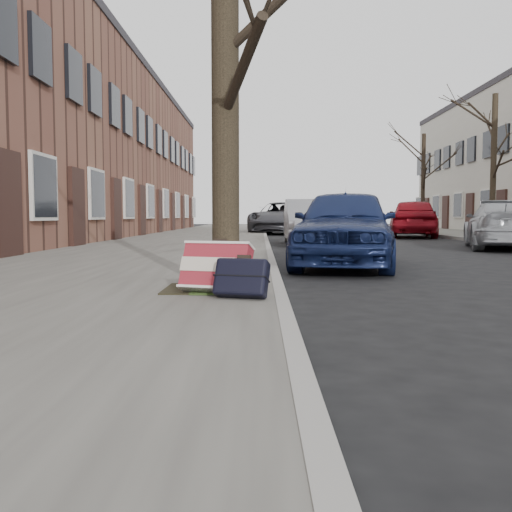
{
  "coord_description": "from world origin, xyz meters",
  "views": [
    {
      "loc": [
        -1.45,
        -4.6,
        0.87
      ],
      "look_at": [
        -1.49,
        0.8,
        0.49
      ],
      "focal_mm": 40.0,
      "sensor_mm": 36.0,
      "label": 1
    }
  ],
  "objects_px": {
    "car_near_front": "(346,227)",
    "suitcase_red": "(216,268)",
    "suitcase_navy": "(242,277)",
    "car_near_mid": "(310,222)",
    "street_tree": "(225,16)"
  },
  "relations": [
    {
      "from": "suitcase_navy",
      "to": "street_tree",
      "type": "bearing_deg",
      "value": 126.31
    },
    {
      "from": "car_near_front",
      "to": "suitcase_red",
      "type": "bearing_deg",
      "value": -102.01
    },
    {
      "from": "street_tree",
      "to": "car_near_front",
      "type": "relative_size",
      "value": 1.34
    },
    {
      "from": "suitcase_navy",
      "to": "car_near_front",
      "type": "bearing_deg",
      "value": 87.23
    },
    {
      "from": "car_near_front",
      "to": "street_tree",
      "type": "bearing_deg",
      "value": -102.19
    },
    {
      "from": "suitcase_navy",
      "to": "car_near_mid",
      "type": "xyz_separation_m",
      "value": [
        1.7,
        12.38,
        0.39
      ]
    },
    {
      "from": "street_tree",
      "to": "suitcase_red",
      "type": "distance_m",
      "value": 2.44
    },
    {
      "from": "car_near_front",
      "to": "car_near_mid",
      "type": "distance_m",
      "value": 7.83
    },
    {
      "from": "suitcase_navy",
      "to": "car_near_front",
      "type": "height_order",
      "value": "car_near_front"
    },
    {
      "from": "suitcase_red",
      "to": "car_near_mid",
      "type": "relative_size",
      "value": 0.15
    },
    {
      "from": "suitcase_red",
      "to": "car_near_front",
      "type": "xyz_separation_m",
      "value": [
        1.88,
        4.26,
        0.31
      ]
    },
    {
      "from": "suitcase_red",
      "to": "car_near_mid",
      "type": "xyz_separation_m",
      "value": [
        1.95,
        12.1,
        0.33
      ]
    },
    {
      "from": "suitcase_navy",
      "to": "car_near_front",
      "type": "distance_m",
      "value": 4.84
    },
    {
      "from": "car_near_mid",
      "to": "suitcase_navy",
      "type": "bearing_deg",
      "value": -97.47
    },
    {
      "from": "suitcase_red",
      "to": "car_near_front",
      "type": "distance_m",
      "value": 4.67
    }
  ]
}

